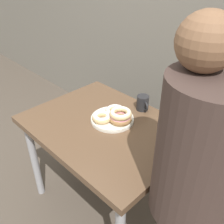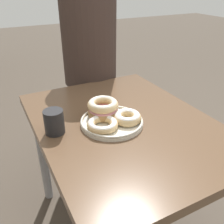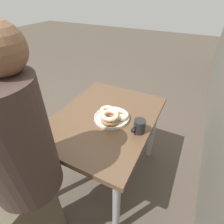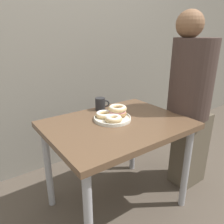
# 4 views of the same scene
# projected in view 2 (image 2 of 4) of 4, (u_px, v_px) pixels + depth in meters

# --- Properties ---
(ground_plane) EXTENTS (14.00, 14.00, 0.00)m
(ground_plane) POSITION_uv_depth(u_px,v_px,m) (158.00, 210.00, 1.53)
(ground_plane) COLOR #4C4238
(dining_table) EXTENTS (0.96, 0.73, 0.71)m
(dining_table) POSITION_uv_depth(u_px,v_px,m) (123.00, 138.00, 1.13)
(dining_table) COLOR brown
(dining_table) RESTS_ON ground_plane
(donut_plate) EXTENTS (0.28, 0.28, 0.09)m
(donut_plate) POSITION_uv_depth(u_px,v_px,m) (109.00, 116.00, 1.05)
(donut_plate) COLOR silver
(donut_plate) RESTS_ON dining_table
(coffee_mug) EXTENTS (0.11, 0.08, 0.10)m
(coffee_mug) POSITION_uv_depth(u_px,v_px,m) (54.00, 121.00, 0.99)
(coffee_mug) COLOR #232326
(coffee_mug) RESTS_ON dining_table
(person_figure) EXTENTS (0.38, 0.34, 1.45)m
(person_figure) POSITION_uv_depth(u_px,v_px,m) (90.00, 62.00, 1.61)
(person_figure) COLOR brown
(person_figure) RESTS_ON ground_plane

